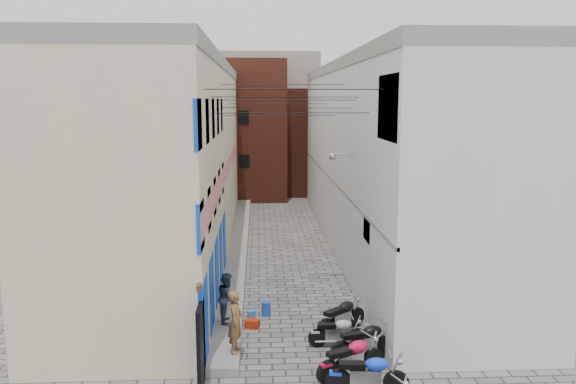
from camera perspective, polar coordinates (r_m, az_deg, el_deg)
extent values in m
plane|color=#5A5654|center=(15.61, 1.16, -18.17)|extent=(90.00, 90.00, 0.00)
cube|color=gray|center=(27.74, -5.08, -5.46)|extent=(0.90, 26.00, 0.25)
cube|color=beige|center=(27.25, -11.42, 2.95)|extent=(5.00, 26.00, 8.50)
cube|color=#E17E84|center=(27.04, -6.24, 2.49)|extent=(0.10, 26.00, 0.80)
cube|color=#0C3FBB|center=(19.67, -7.35, -8.21)|extent=(0.12, 10.20, 2.40)
cube|color=#0C3FBB|center=(18.86, -7.66, 3.46)|extent=(0.10, 10.20, 4.00)
cube|color=gray|center=(27.13, -11.74, 12.43)|extent=(5.10, 26.00, 0.50)
cube|color=black|center=(14.81, -8.83, -15.15)|extent=(0.10, 1.20, 2.20)
cube|color=silver|center=(27.63, 9.59, 3.09)|extent=(5.00, 26.00, 8.50)
cube|color=#0C3FBB|center=(15.72, 10.25, 8.43)|extent=(0.10, 2.40, 1.80)
cube|color=white|center=(18.65, 8.16, -3.79)|extent=(0.08, 1.00, 0.70)
cylinder|color=#B2B2B7|center=(21.14, 5.63, 3.86)|extent=(0.80, 0.06, 0.06)
sphere|color=#B2B2B7|center=(21.09, 4.55, 3.59)|extent=(0.28, 0.28, 0.28)
cube|color=gray|center=(27.51, 9.85, 12.44)|extent=(5.10, 26.00, 0.50)
cube|color=gray|center=(27.31, 4.49, 1.32)|extent=(0.10, 26.00, 0.12)
cube|color=maroon|center=(41.87, -4.41, 6.33)|extent=(6.00, 6.00, 10.00)
cube|color=maroon|center=(44.10, 2.20, 5.20)|extent=(5.00, 6.00, 8.00)
cube|color=gray|center=(47.84, -1.84, 7.33)|extent=(8.00, 5.00, 11.00)
cube|color=black|center=(39.48, -1.53, 0.62)|extent=(2.00, 0.30, 2.40)
cylinder|color=black|center=(15.84, 0.71, 10.39)|extent=(5.20, 0.02, 0.02)
cylinder|color=black|center=(17.84, 0.28, 8.03)|extent=(5.20, 0.02, 0.02)
cylinder|color=black|center=(20.33, -0.14, 9.33)|extent=(5.20, 0.02, 0.02)
cylinder|color=black|center=(22.83, -0.47, 10.84)|extent=(5.20, 0.02, 0.02)
cylinder|color=black|center=(25.83, -0.77, 7.79)|extent=(5.20, 0.02, 0.02)
cylinder|color=black|center=(28.82, -1.02, 8.95)|extent=(5.20, 0.02, 0.02)
cylinder|color=black|center=(18.83, 0.10, 9.63)|extent=(5.65, 2.07, 0.02)
cylinder|color=black|center=(21.83, -0.34, 8.55)|extent=(5.80, 1.58, 0.02)
imported|color=brown|center=(16.02, -5.34, -12.98)|extent=(0.53, 0.71, 1.78)
imported|color=#313B49|center=(18.13, -6.18, -10.59)|extent=(0.64, 0.80, 1.59)
cylinder|color=blue|center=(18.76, -3.75, -12.54)|extent=(0.35, 0.35, 0.44)
cylinder|color=#2244AD|center=(19.35, -2.24, -11.77)|extent=(0.40, 0.40, 0.48)
cube|color=#9D260B|center=(18.47, -3.66, -13.20)|extent=(0.51, 0.45, 0.27)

